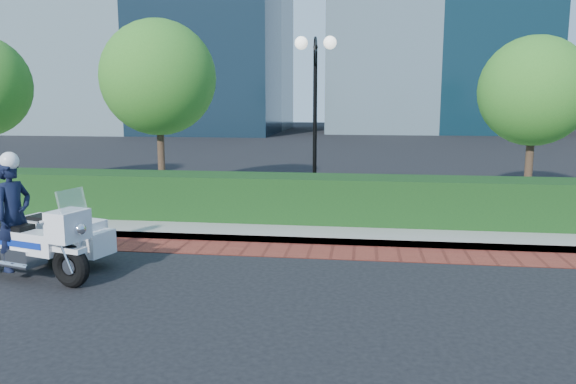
# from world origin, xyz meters

# --- Properties ---
(ground) EXTENTS (120.00, 120.00, 0.00)m
(ground) POSITION_xyz_m (0.00, 0.00, 0.00)
(ground) COLOR black
(ground) RESTS_ON ground
(brick_strip) EXTENTS (60.00, 1.00, 0.01)m
(brick_strip) POSITION_xyz_m (0.00, 1.50, 0.01)
(brick_strip) COLOR maroon
(brick_strip) RESTS_ON ground
(sidewalk) EXTENTS (60.00, 8.00, 0.15)m
(sidewalk) POSITION_xyz_m (0.00, 6.00, 0.07)
(sidewalk) COLOR gray
(sidewalk) RESTS_ON ground
(hedge_main) EXTENTS (18.00, 1.20, 1.00)m
(hedge_main) POSITION_xyz_m (0.00, 3.60, 0.65)
(hedge_main) COLOR black
(hedge_main) RESTS_ON sidewalk
(lamppost) EXTENTS (1.02, 0.70, 4.21)m
(lamppost) POSITION_xyz_m (1.00, 5.20, 2.96)
(lamppost) COLOR black
(lamppost) RESTS_ON sidewalk
(tree_b) EXTENTS (3.20, 3.20, 4.89)m
(tree_b) POSITION_xyz_m (-3.50, 6.50, 3.43)
(tree_b) COLOR #332319
(tree_b) RESTS_ON sidewalk
(tree_c) EXTENTS (2.80, 2.80, 4.30)m
(tree_c) POSITION_xyz_m (6.50, 6.50, 3.05)
(tree_c) COLOR #332319
(tree_c) RESTS_ON sidewalk
(police_motorcycle) EXTENTS (2.48, 2.12, 2.05)m
(police_motorcycle) POSITION_xyz_m (-3.06, -0.42, 0.70)
(police_motorcycle) COLOR black
(police_motorcycle) RESTS_ON ground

